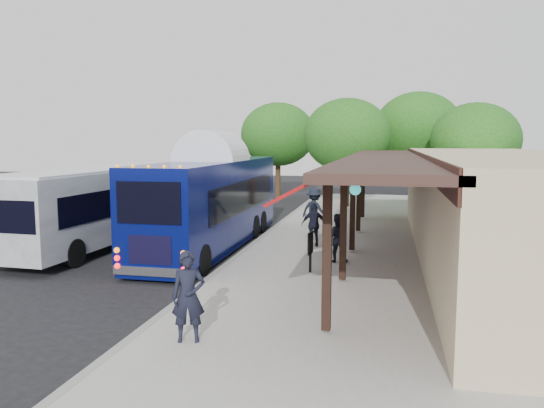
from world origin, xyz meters
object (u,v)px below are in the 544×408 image
Objects in this scene: coach_bus at (212,198)px; ped_a at (188,297)px; ped_d at (314,210)px; city_bus at (108,202)px; ped_c at (314,225)px; ped_b at (337,238)px; sign_board at (310,245)px.

coach_bus is 9.87m from ped_a.
ped_d is at bearing 42.67° from coach_bus.
city_bus is at bearing 109.46° from ped_a.
ped_d reaches higher than ped_c.
city_bus is 7.19× the size of ped_b.
ped_b is 5.43m from ped_d.
city_bus is at bearing -7.05° from ped_c.
city_bus reaches higher than ped_c.
sign_board is (1.52, 5.87, -0.07)m from ped_a.
ped_b is 0.97× the size of ped_c.
city_bus is at bearing -178.25° from coach_bus.
ped_b is 1.29× the size of sign_board.
ped_d is at bearing -79.94° from ped_b.
ped_a is (6.89, -9.33, -0.61)m from city_bus.
ped_a is 7.68m from ped_b.
coach_bus reaches higher than ped_b.
ped_d reaches higher than ped_a.
ped_d is at bearing 69.70° from ped_a.
ped_a is 1.47× the size of sign_board.
ped_d is at bearing -92.10° from ped_c.
coach_bus is at bearing 4.03° from city_bus.
ped_d is (3.42, 3.15, -0.79)m from coach_bus.
city_bus is 9.30× the size of sign_board.
ped_a reaches higher than ped_b.
sign_board is (0.79, -6.74, -0.12)m from ped_d.
ped_d is at bearing 25.54° from city_bus.
ped_c reaches higher than sign_board.
ped_d is 1.56× the size of sign_board.
city_bus is at bearing 48.42° from ped_d.
ped_b is at bearing -9.93° from city_bus.
sign_board is (-0.64, -1.50, 0.04)m from ped_b.
ped_c is at bearing -71.03° from ped_b.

